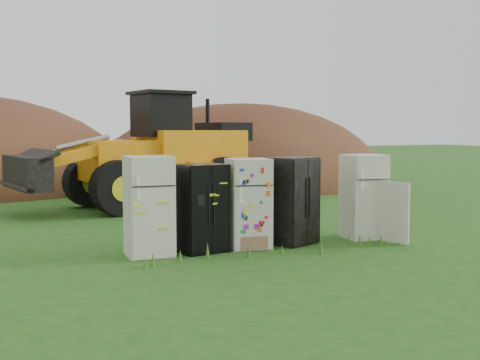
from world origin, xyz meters
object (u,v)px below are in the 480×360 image
object	(u,v)px
fridge_black_side	(202,208)
fridge_dark_mid	(292,201)
fridge_open_door	(363,196)
wheel_loader	(135,150)
fridge_leftmost	(149,206)
fridge_sticker	(248,203)

from	to	relation	value
fridge_black_side	fridge_dark_mid	world-z (taller)	fridge_dark_mid
fridge_dark_mid	fridge_open_door	distance (m)	1.74
fridge_open_door	wheel_loader	size ratio (longest dim) A/B	0.25
fridge_black_side	wheel_loader	size ratio (longest dim) A/B	0.23
fridge_leftmost	fridge_sticker	size ratio (longest dim) A/B	1.05
fridge_black_side	fridge_dark_mid	distance (m)	1.99
fridge_sticker	fridge_dark_mid	distance (m)	1.01
fridge_leftmost	fridge_open_door	bearing A→B (deg)	1.63
fridge_leftmost	fridge_dark_mid	bearing A→B (deg)	2.16
fridge_dark_mid	fridge_black_side	bearing A→B (deg)	157.42
fridge_leftmost	wheel_loader	xyz separation A→B (m)	(1.41, 6.70, 0.81)
fridge_black_side	fridge_leftmost	bearing A→B (deg)	168.94
fridge_sticker	fridge_open_door	xyz separation A→B (m)	(2.74, -0.00, 0.02)
fridge_black_side	wheel_loader	xyz separation A→B (m)	(0.39, 6.74, 0.90)
fridge_black_side	fridge_sticker	bearing A→B (deg)	-10.49
wheel_loader	fridge_black_side	bearing A→B (deg)	-103.68
fridge_dark_mid	fridge_open_door	bearing A→B (deg)	-24.99
fridge_leftmost	fridge_dark_mid	distance (m)	3.01
fridge_black_side	fridge_sticker	xyz separation A→B (m)	(0.98, -0.03, 0.04)
fridge_leftmost	wheel_loader	world-z (taller)	wheel_loader
fridge_black_side	fridge_sticker	distance (m)	0.98
fridge_black_side	fridge_open_door	size ratio (longest dim) A/B	0.93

